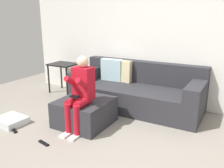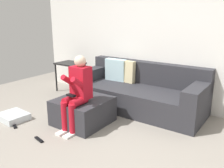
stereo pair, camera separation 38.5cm
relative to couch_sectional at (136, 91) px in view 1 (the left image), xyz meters
The scene contains 10 objects.
ground_plane 1.81m from the couch_sectional, 81.79° to the right, with size 7.66×7.66×0.00m, color gray.
wall_back 1.21m from the couch_sectional, 61.03° to the left, with size 5.89×0.10×2.80m, color silver.
couch_sectional is the anchor object (origin of this frame).
ottoman 1.15m from the couch_sectional, 110.72° to the right, with size 0.77×0.80×0.40m, color #2D2D33.
person_seated 1.33m from the couch_sectional, 105.08° to the right, with size 0.28×0.56×1.11m.
storage_bin 2.20m from the couch_sectional, 131.10° to the right, with size 0.47×0.39×0.11m, color silver.
side_table 1.80m from the couch_sectional, behind, with size 0.57×0.47×0.65m.
remote_near_ottoman 1.96m from the couch_sectional, 105.78° to the right, with size 0.19×0.04×0.02m, color black.
remote_by_storage_bin 2.18m from the couch_sectional, 123.55° to the right, with size 0.19×0.04×0.02m, color black.
remote_under_side_table 2.28m from the couch_sectional, 137.50° to the right, with size 0.15×0.06×0.02m, color black.
Camera 1 is at (1.44, -2.17, 1.67)m, focal length 38.58 mm.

